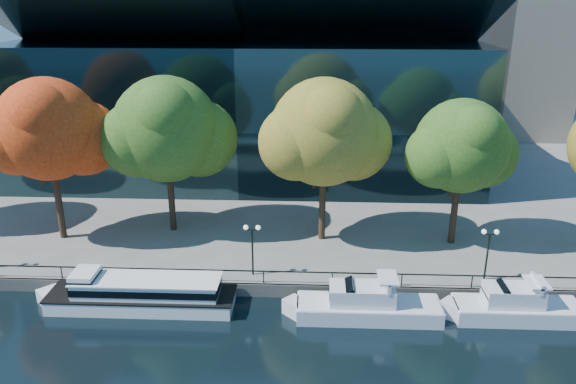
{
  "coord_description": "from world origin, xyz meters",
  "views": [
    {
      "loc": [
        3.41,
        -32.89,
        21.28
      ],
      "look_at": [
        1.57,
        8.0,
        6.37
      ],
      "focal_mm": 35.0,
      "sensor_mm": 36.0,
      "label": 1
    }
  ],
  "objects_px": {
    "lamp_2": "(489,243)",
    "cruiser_far": "(512,306)",
    "cruiser_near": "(362,304)",
    "tree_1": "(50,132)",
    "lamp_1": "(252,238)",
    "tree_4": "(463,148)",
    "tree_2": "(168,132)",
    "tree_3": "(326,135)",
    "tour_boat": "(136,292)"
  },
  "relations": [
    {
      "from": "lamp_1",
      "to": "tree_1",
      "type": "bearing_deg",
      "value": 160.64
    },
    {
      "from": "cruiser_near",
      "to": "cruiser_far",
      "type": "distance_m",
      "value": 10.14
    },
    {
      "from": "tree_3",
      "to": "tree_1",
      "type": "bearing_deg",
      "value": -178.03
    },
    {
      "from": "tour_boat",
      "to": "tree_1",
      "type": "xyz_separation_m",
      "value": [
        -9.02,
        9.22,
        9.22
      ]
    },
    {
      "from": "tree_2",
      "to": "lamp_2",
      "type": "relative_size",
      "value": 3.38
    },
    {
      "from": "tour_boat",
      "to": "lamp_2",
      "type": "xyz_separation_m",
      "value": [
        25.06,
        3.28,
        2.82
      ]
    },
    {
      "from": "tour_boat",
      "to": "tree_2",
      "type": "relative_size",
      "value": 1.05
    },
    {
      "from": "tour_boat",
      "to": "cruiser_near",
      "type": "distance_m",
      "value": 15.79
    },
    {
      "from": "tour_boat",
      "to": "tree_1",
      "type": "distance_m",
      "value": 15.85
    },
    {
      "from": "cruiser_near",
      "to": "tree_3",
      "type": "distance_m",
      "value": 14.25
    },
    {
      "from": "cruiser_far",
      "to": "lamp_2",
      "type": "relative_size",
      "value": 2.36
    },
    {
      "from": "tour_boat",
      "to": "lamp_1",
      "type": "relative_size",
      "value": 3.56
    },
    {
      "from": "cruiser_far",
      "to": "tree_2",
      "type": "height_order",
      "value": "tree_2"
    },
    {
      "from": "tree_2",
      "to": "cruiser_near",
      "type": "bearing_deg",
      "value": -37.22
    },
    {
      "from": "tree_3",
      "to": "tree_4",
      "type": "relative_size",
      "value": 1.12
    },
    {
      "from": "cruiser_far",
      "to": "lamp_2",
      "type": "bearing_deg",
      "value": 103.23
    },
    {
      "from": "cruiser_near",
      "to": "tree_1",
      "type": "height_order",
      "value": "tree_1"
    },
    {
      "from": "tour_boat",
      "to": "tree_2",
      "type": "bearing_deg",
      "value": 89.41
    },
    {
      "from": "cruiser_near",
      "to": "tree_1",
      "type": "relative_size",
      "value": 0.79
    },
    {
      "from": "cruiser_near",
      "to": "tree_1",
      "type": "distance_m",
      "value": 28.28
    },
    {
      "from": "tree_4",
      "to": "lamp_2",
      "type": "height_order",
      "value": "tree_4"
    },
    {
      "from": "tour_boat",
      "to": "tree_1",
      "type": "bearing_deg",
      "value": 134.37
    },
    {
      "from": "tour_boat",
      "to": "tree_2",
      "type": "height_order",
      "value": "tree_2"
    },
    {
      "from": "cruiser_far",
      "to": "tree_3",
      "type": "bearing_deg",
      "value": 140.65
    },
    {
      "from": "tree_2",
      "to": "lamp_2",
      "type": "bearing_deg",
      "value": -17.8
    },
    {
      "from": "lamp_2",
      "to": "tree_1",
      "type": "bearing_deg",
      "value": 170.11
    },
    {
      "from": "tree_1",
      "to": "lamp_2",
      "type": "relative_size",
      "value": 3.41
    },
    {
      "from": "tour_boat",
      "to": "cruiser_near",
      "type": "xyz_separation_m",
      "value": [
        15.78,
        -0.61,
        -0.18
      ]
    },
    {
      "from": "tree_1",
      "to": "lamp_2",
      "type": "xyz_separation_m",
      "value": [
        34.08,
        -5.94,
        -6.4
      ]
    },
    {
      "from": "cruiser_far",
      "to": "lamp_2",
      "type": "height_order",
      "value": "lamp_2"
    },
    {
      "from": "tree_4",
      "to": "cruiser_near",
      "type": "bearing_deg",
      "value": -129.51
    },
    {
      "from": "lamp_1",
      "to": "tree_4",
      "type": "bearing_deg",
      "value": 21.29
    },
    {
      "from": "tree_1",
      "to": "tree_4",
      "type": "distance_m",
      "value": 33.28
    },
    {
      "from": "tree_2",
      "to": "tree_3",
      "type": "relative_size",
      "value": 0.99
    },
    {
      "from": "tour_boat",
      "to": "cruiser_far",
      "type": "xyz_separation_m",
      "value": [
        25.91,
        -0.35,
        -0.17
      ]
    },
    {
      "from": "tour_boat",
      "to": "tree_4",
      "type": "distance_m",
      "value": 27.32
    },
    {
      "from": "cruiser_near",
      "to": "cruiser_far",
      "type": "relative_size",
      "value": 1.14
    },
    {
      "from": "lamp_2",
      "to": "tour_boat",
      "type": "bearing_deg",
      "value": -172.55
    },
    {
      "from": "cruiser_far",
      "to": "tree_3",
      "type": "distance_m",
      "value": 18.71
    },
    {
      "from": "tour_boat",
      "to": "cruiser_near",
      "type": "relative_size",
      "value": 1.32
    },
    {
      "from": "tree_3",
      "to": "cruiser_near",
      "type": "bearing_deg",
      "value": -76.88
    },
    {
      "from": "tree_4",
      "to": "lamp_2",
      "type": "distance_m",
      "value": 8.33
    },
    {
      "from": "tree_2",
      "to": "cruiser_far",
      "type": "bearing_deg",
      "value": -24.28
    },
    {
      "from": "lamp_2",
      "to": "cruiser_far",
      "type": "bearing_deg",
      "value": -76.77
    },
    {
      "from": "tree_2",
      "to": "tree_4",
      "type": "bearing_deg",
      "value": -3.88
    },
    {
      "from": "tree_1",
      "to": "tree_2",
      "type": "xyz_separation_m",
      "value": [
        9.13,
        2.07,
        -0.42
      ]
    },
    {
      "from": "cruiser_near",
      "to": "tree_1",
      "type": "bearing_deg",
      "value": 158.38
    },
    {
      "from": "cruiser_near",
      "to": "tree_4",
      "type": "relative_size",
      "value": 0.89
    },
    {
      "from": "cruiser_far",
      "to": "tree_1",
      "type": "xyz_separation_m",
      "value": [
        -34.93,
        9.57,
        9.39
      ]
    },
    {
      "from": "cruiser_far",
      "to": "tree_3",
      "type": "xyz_separation_m",
      "value": [
        -12.6,
        10.33,
        9.2
      ]
    }
  ]
}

